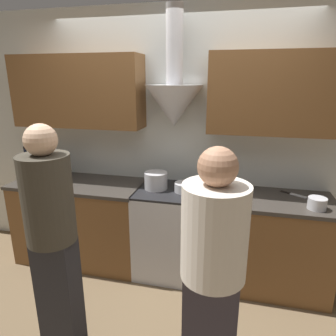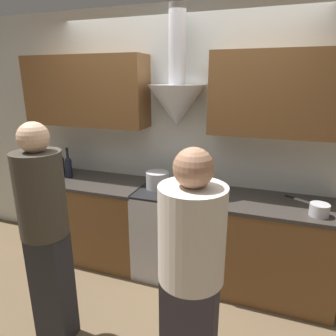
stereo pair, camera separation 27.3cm
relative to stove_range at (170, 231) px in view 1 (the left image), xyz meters
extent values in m
plane|color=brown|center=(0.00, -0.36, -0.45)|extent=(12.00, 12.00, 0.00)
cube|color=silver|center=(0.00, 0.33, 0.85)|extent=(8.40, 0.06, 2.60)
cone|color=silver|center=(0.00, 0.15, 1.23)|extent=(0.55, 0.55, 0.38)
cylinder|color=silver|center=(0.00, 0.15, 1.76)|extent=(0.15, 0.15, 0.68)
cube|color=brown|center=(-0.99, 0.15, 1.35)|extent=(1.33, 0.32, 0.70)
cube|color=brown|center=(0.90, 0.15, 1.35)|extent=(1.16, 0.32, 0.70)
cube|color=brown|center=(-0.99, 0.00, -0.02)|extent=(1.33, 0.60, 0.86)
cube|color=#38332D|center=(-0.99, 0.00, 0.42)|extent=(1.36, 0.62, 0.03)
cube|color=brown|center=(0.90, 0.00, -0.02)|extent=(1.16, 0.60, 0.86)
cube|color=#38332D|center=(0.90, 0.00, 0.42)|extent=(1.18, 0.62, 0.03)
cube|color=silver|center=(0.00, 0.00, -0.01)|extent=(0.65, 0.60, 0.87)
cube|color=black|center=(0.00, -0.30, -0.05)|extent=(0.45, 0.01, 0.39)
cube|color=black|center=(0.00, 0.00, 0.43)|extent=(0.65, 0.60, 0.02)
cube|color=silver|center=(0.00, 0.27, 0.37)|extent=(0.65, 0.06, 0.10)
cylinder|color=black|center=(-1.57, -0.01, 0.55)|extent=(0.08, 0.08, 0.22)
sphere|color=black|center=(-1.57, -0.01, 0.66)|extent=(0.08, 0.08, 0.08)
cylinder|color=black|center=(-1.57, -0.01, 0.72)|extent=(0.03, 0.03, 0.09)
cylinder|color=black|center=(-1.57, -0.01, 0.78)|extent=(0.03, 0.03, 0.02)
cylinder|color=black|center=(-1.48, 0.01, 0.54)|extent=(0.07, 0.07, 0.21)
sphere|color=black|center=(-1.48, 0.01, 0.65)|extent=(0.07, 0.07, 0.07)
cylinder|color=black|center=(-1.48, 0.01, 0.72)|extent=(0.03, 0.03, 0.11)
cylinder|color=maroon|center=(-1.48, 0.01, 0.78)|extent=(0.03, 0.03, 0.02)
cylinder|color=black|center=(-1.38, 0.00, 0.53)|extent=(0.07, 0.07, 0.18)
sphere|color=black|center=(-1.38, 0.00, 0.62)|extent=(0.07, 0.07, 0.07)
cylinder|color=black|center=(-1.38, 0.00, 0.68)|extent=(0.03, 0.03, 0.09)
cylinder|color=black|center=(-1.38, 0.00, 0.74)|extent=(0.03, 0.03, 0.02)
cylinder|color=black|center=(-1.28, 0.00, 0.54)|extent=(0.08, 0.08, 0.20)
sphere|color=black|center=(-1.28, 0.00, 0.64)|extent=(0.08, 0.08, 0.08)
cylinder|color=black|center=(-1.28, 0.00, 0.70)|extent=(0.03, 0.03, 0.08)
cylinder|color=gold|center=(-1.28, 0.00, 0.75)|extent=(0.03, 0.03, 0.02)
cylinder|color=black|center=(-1.17, -0.01, 0.54)|extent=(0.07, 0.07, 0.19)
sphere|color=black|center=(-1.17, -0.01, 0.63)|extent=(0.07, 0.07, 0.07)
cylinder|color=black|center=(-1.17, -0.01, 0.70)|extent=(0.03, 0.03, 0.10)
cylinder|color=black|center=(-1.17, -0.01, 0.76)|extent=(0.03, 0.03, 0.02)
cylinder|color=silver|center=(-0.15, 0.00, 0.52)|extent=(0.23, 0.23, 0.17)
cylinder|color=silver|center=(0.15, -0.01, 0.48)|extent=(0.20, 0.20, 0.09)
sphere|color=orange|center=(0.40, -0.05, 0.48)|extent=(0.07, 0.07, 0.07)
cylinder|color=silver|center=(1.28, -0.16, 0.49)|extent=(0.15, 0.15, 0.10)
cube|color=silver|center=(1.18, 0.11, 0.45)|extent=(0.15, 0.11, 0.01)
cube|color=black|center=(1.08, 0.18, 0.45)|extent=(0.09, 0.07, 0.01)
cube|color=#28282D|center=(-0.57, -1.08, -0.01)|extent=(0.28, 0.18, 0.88)
cylinder|color=#3D382D|center=(-0.57, -1.08, 0.73)|extent=(0.33, 0.33, 0.59)
sphere|color=#E0B28E|center=(-0.57, -1.08, 1.12)|extent=(0.20, 0.20, 0.20)
cube|color=#38333D|center=(0.52, -1.19, -0.02)|extent=(0.31, 0.20, 0.86)
cylinder|color=silver|center=(0.52, -1.19, 0.68)|extent=(0.36, 0.36, 0.54)
sphere|color=#AD7A5B|center=(0.52, -1.19, 1.05)|extent=(0.21, 0.21, 0.21)
camera|label=1|loc=(0.60, -2.65, 1.47)|focal=32.00mm
camera|label=2|loc=(0.87, -2.58, 1.47)|focal=32.00mm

